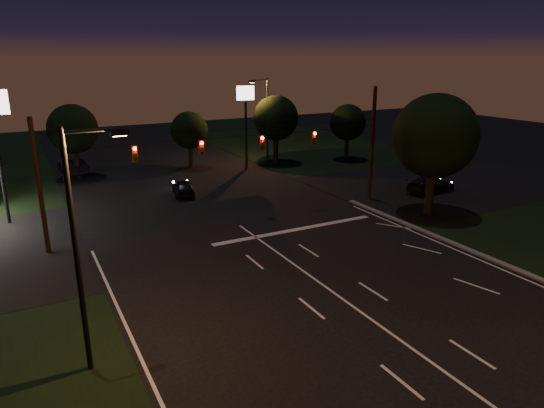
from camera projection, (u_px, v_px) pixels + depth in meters
ground at (370, 318)px, 21.49m from camera, size 140.00×140.00×0.00m
cross_street_right at (432, 185)px, 43.99m from camera, size 20.00×16.00×0.02m
center_line at (483, 399)px, 16.42m from camera, size 0.14×40.00×0.01m
stop_bar at (296, 230)px, 32.56m from camera, size 12.00×0.50×0.01m
utility_pole_right at (369, 199)px, 39.55m from camera, size 0.30×0.30×9.00m
utility_pole_left at (49, 252)px, 28.79m from camera, size 0.28×0.28×8.00m
signal_span at (232, 144)px, 32.54m from camera, size 24.00×0.40×1.56m
pole_sign_right at (246, 108)px, 48.63m from camera, size 1.80×0.30×8.40m
street_light_left at (82, 236)px, 16.62m from camera, size 2.20×0.35×9.00m
street_light_right_far at (265, 114)px, 52.06m from camera, size 2.20×0.35×9.00m
tree_right_near at (434, 137)px, 34.50m from camera, size 6.00×6.00×8.76m
tree_far_b at (73, 130)px, 45.42m from camera, size 4.60×4.60×6.98m
tree_far_c at (189, 131)px, 49.69m from camera, size 3.80×3.80×5.86m
tree_far_d at (275, 119)px, 51.80m from camera, size 4.80×4.80×7.30m
tree_far_e at (347, 123)px, 53.88m from camera, size 4.00×4.00×6.18m
car_oncoming_a at (183, 187)px, 40.50m from camera, size 2.31×4.17×1.34m
car_oncoming_b at (73, 166)px, 47.81m from camera, size 2.58×4.95×1.55m
car_cross at (431, 184)px, 41.32m from camera, size 5.05×2.56×1.41m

